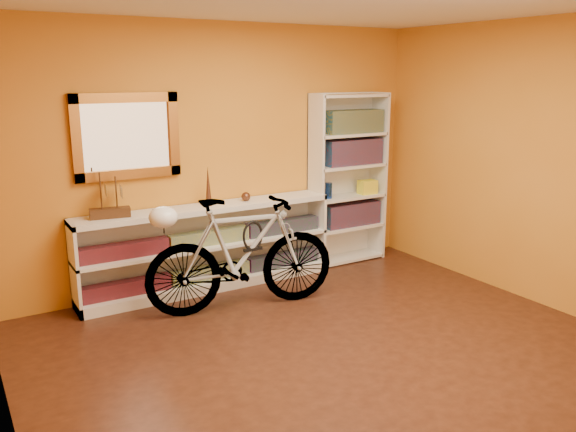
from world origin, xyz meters
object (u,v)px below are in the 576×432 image
console_unit (209,248)px  helmet (163,217)px  bookcase (348,179)px  bicycle (242,254)px

console_unit → helmet: 0.95m
bookcase → bicycle: (-1.67, -0.66, -0.42)m
bookcase → bicycle: bookcase is taller
console_unit → bookcase: size_ratio=1.37×
console_unit → bicycle: (0.05, -0.64, 0.10)m
bicycle → console_unit: bearing=14.8°
console_unit → bookcase: bearing=0.8°
console_unit → helmet: helmet is taller
console_unit → helmet: bearing=-140.2°
bicycle → helmet: size_ratio=7.22×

